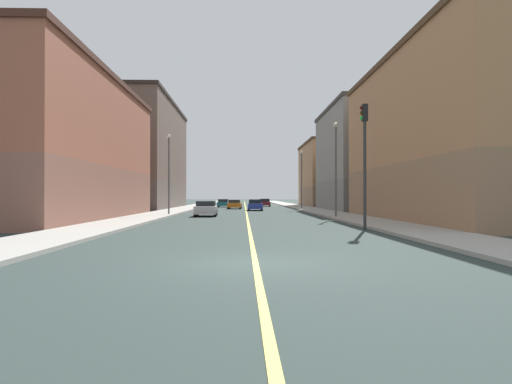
# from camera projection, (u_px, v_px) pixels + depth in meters

# --- Properties ---
(ground_plane) EXTENTS (400.00, 400.00, 0.00)m
(ground_plane) POSITION_uv_depth(u_px,v_px,m) (255.00, 263.00, 12.12)
(ground_plane) COLOR #293734
(ground_plane) RESTS_ON ground
(sidewalk_left) EXTENTS (3.47, 168.00, 0.15)m
(sidewalk_left) POSITION_uv_depth(u_px,v_px,m) (306.00, 208.00, 61.34)
(sidewalk_left) COLOR #9E9B93
(sidewalk_left) RESTS_ON ground
(sidewalk_right) EXTENTS (3.47, 168.00, 0.15)m
(sidewalk_right) POSITION_uv_depth(u_px,v_px,m) (185.00, 208.00, 60.87)
(sidewalk_right) COLOR #9E9B93
(sidewalk_right) RESTS_ON ground
(lane_center_stripe) EXTENTS (0.16, 154.00, 0.01)m
(lane_center_stripe) POSITION_uv_depth(u_px,v_px,m) (246.00, 209.00, 61.10)
(lane_center_stripe) COLOR #E5D14C
(lane_center_stripe) RESTS_ON ground
(building_left_near) EXTENTS (10.07, 24.24, 11.86)m
(building_left_near) POSITION_uv_depth(u_px,v_px,m) (456.00, 137.00, 32.11)
(building_left_near) COLOR #8F6B4F
(building_left_near) RESTS_ON ground
(building_left_mid) EXTENTS (10.07, 17.99, 12.50)m
(building_left_mid) POSITION_uv_depth(u_px,v_px,m) (367.00, 159.00, 55.27)
(building_left_mid) COLOR slate
(building_left_mid) RESTS_ON ground
(building_left_far) EXTENTS (10.07, 17.33, 10.59)m
(building_left_far) POSITION_uv_depth(u_px,v_px,m) (334.00, 175.00, 75.59)
(building_left_far) COLOR #8F6B4F
(building_left_far) RESTS_ON ground
(building_right_corner) EXTENTS (10.07, 25.08, 10.83)m
(building_right_corner) POSITION_uv_depth(u_px,v_px,m) (51.00, 148.00, 34.10)
(building_right_corner) COLOR brown
(building_right_corner) RESTS_ON ground
(building_right_midblock) EXTENTS (10.07, 26.07, 14.70)m
(building_right_midblock) POSITION_uv_depth(u_px,v_px,m) (140.00, 156.00, 63.19)
(building_right_midblock) COLOR brown
(building_right_midblock) RESTS_ON ground
(traffic_light_left_near) EXTENTS (0.40, 0.32, 6.62)m
(traffic_light_left_near) POSITION_uv_depth(u_px,v_px,m) (364.00, 149.00, 23.77)
(traffic_light_left_near) COLOR #2D2D2D
(traffic_light_left_near) RESTS_ON ground
(street_lamp_left_near) EXTENTS (0.36, 0.36, 7.50)m
(street_lamp_left_near) POSITION_uv_depth(u_px,v_px,m) (336.00, 160.00, 36.10)
(street_lamp_left_near) COLOR #4C4C51
(street_lamp_left_near) RESTS_ON ground
(street_lamp_right_near) EXTENTS (0.36, 0.36, 7.20)m
(street_lamp_right_near) POSITION_uv_depth(u_px,v_px,m) (169.00, 166.00, 40.93)
(street_lamp_right_near) COLOR #4C4C51
(street_lamp_right_near) RESTS_ON ground
(street_lamp_left_far) EXTENTS (0.36, 0.36, 7.33)m
(street_lamp_left_far) POSITION_uv_depth(u_px,v_px,m) (302.00, 174.00, 57.32)
(street_lamp_left_far) COLOR #4C4C51
(street_lamp_left_far) RESTS_ON ground
(car_blue) EXTENTS (1.84, 4.43, 1.35)m
(car_blue) POSITION_uv_depth(u_px,v_px,m) (255.00, 205.00, 54.92)
(car_blue) COLOR #23389E
(car_blue) RESTS_ON ground
(car_teal) EXTENTS (1.82, 4.04, 1.25)m
(car_teal) POSITION_uv_depth(u_px,v_px,m) (223.00, 203.00, 71.19)
(car_teal) COLOR #196670
(car_teal) RESTS_ON ground
(car_orange) EXTENTS (1.98, 4.17, 1.24)m
(car_orange) POSITION_uv_depth(u_px,v_px,m) (235.00, 204.00, 61.74)
(car_orange) COLOR orange
(car_orange) RESTS_ON ground
(car_silver) EXTENTS (1.97, 3.98, 1.33)m
(car_silver) POSITION_uv_depth(u_px,v_px,m) (206.00, 209.00, 39.63)
(car_silver) COLOR silver
(car_silver) RESTS_ON ground
(car_maroon) EXTENTS (2.02, 4.20, 1.28)m
(car_maroon) POSITION_uv_depth(u_px,v_px,m) (265.00, 203.00, 74.77)
(car_maroon) COLOR maroon
(car_maroon) RESTS_ON ground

